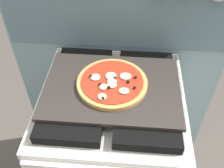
# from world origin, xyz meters

# --- Properties ---
(kitchen_backsplash) EXTENTS (1.10, 0.09, 1.55)m
(kitchen_backsplash) POSITION_xyz_m (0.00, 0.33, 0.79)
(kitchen_backsplash) COLOR #7A939E
(kitchen_backsplash) RESTS_ON ground_plane
(stove) EXTENTS (0.60, 0.64, 0.90)m
(stove) POSITION_xyz_m (-0.00, -0.00, 0.45)
(stove) COLOR white
(stove) RESTS_ON ground_plane
(baking_tray) EXTENTS (0.54, 0.38, 0.02)m
(baking_tray) POSITION_xyz_m (0.00, 0.00, 0.91)
(baking_tray) COLOR #2D2826
(baking_tray) RESTS_ON stove
(pizza_left) EXTENTS (0.28, 0.28, 0.03)m
(pizza_left) POSITION_xyz_m (-0.00, 0.01, 0.93)
(pizza_left) COLOR tan
(pizza_left) RESTS_ON baking_tray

